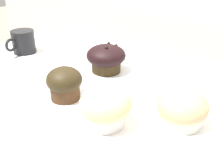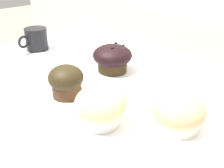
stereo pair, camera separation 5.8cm
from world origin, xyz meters
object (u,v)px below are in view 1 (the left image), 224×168
object	(u,v)px
muffin_back_left	(182,108)
coffee_cup	(23,41)
muffin_front_left	(106,107)
muffin_front_center	(106,58)
muffin_back_right	(65,83)

from	to	relation	value
muffin_back_left	coffee_cup	bearing A→B (deg)	178.48
muffin_front_left	coffee_cup	bearing A→B (deg)	166.27
muffin_front_center	muffin_back_right	xyz separation A→B (m)	(0.04, -0.19, -0.00)
muffin_back_left	muffin_back_right	world-z (taller)	muffin_back_right
muffin_back_left	muffin_back_right	distance (m)	0.28
muffin_back_left	coffee_cup	xyz separation A→B (m)	(-0.63, 0.02, 0.01)
muffin_front_left	muffin_front_center	bearing A→B (deg)	132.50
muffin_back_right	muffin_front_left	size ratio (longest dim) A/B	0.81
muffin_front_left	coffee_cup	xyz separation A→B (m)	(-0.51, 0.12, -0.00)
muffin_back_left	muffin_front_left	xyz separation A→B (m)	(-0.12, -0.11, 0.01)
muffin_front_center	muffin_back_left	world-z (taller)	muffin_front_center
muffin_front_left	muffin_back_left	bearing A→B (deg)	43.27
muffin_front_center	coffee_cup	bearing A→B (deg)	-167.27
muffin_back_left	muffin_front_left	world-z (taller)	muffin_front_left
muffin_back_right	coffee_cup	xyz separation A→B (m)	(-0.36, 0.11, 0.00)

